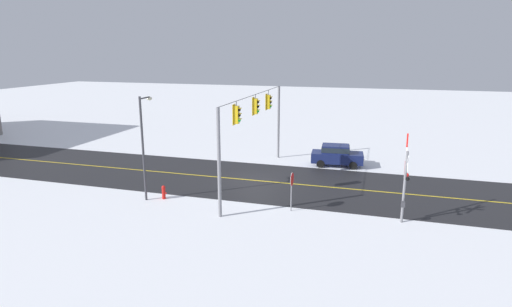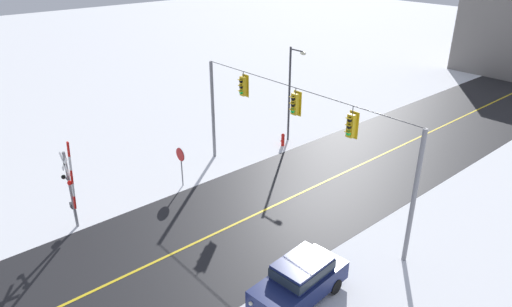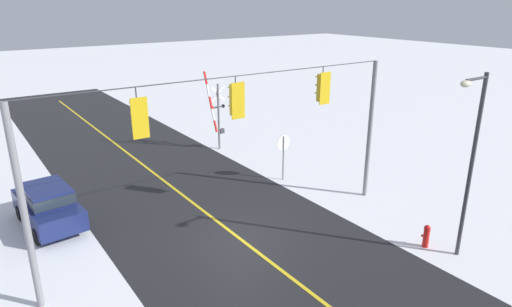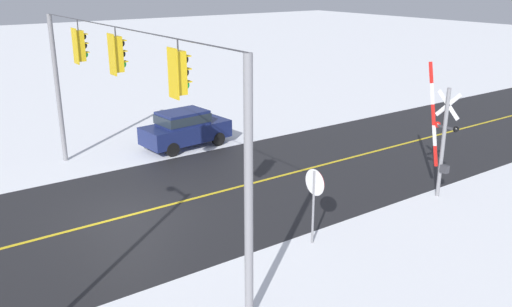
% 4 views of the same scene
% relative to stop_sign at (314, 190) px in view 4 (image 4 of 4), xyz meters
% --- Properties ---
extents(ground_plane, '(160.00, 160.00, 0.00)m').
position_rel_stop_sign_xyz_m(ground_plane, '(5.04, 3.70, -1.71)').
color(ground_plane, white).
extents(signal_span, '(14.20, 0.47, 6.22)m').
position_rel_stop_sign_xyz_m(signal_span, '(4.98, 3.69, 2.55)').
color(signal_span, gray).
rests_on(signal_span, ground).
extents(stop_sign, '(0.80, 0.09, 2.35)m').
position_rel_stop_sign_xyz_m(stop_sign, '(0.00, 0.00, 0.00)').
color(stop_sign, gray).
rests_on(stop_sign, ground).
extents(railroad_crossing, '(1.41, 0.31, 4.80)m').
position_rel_stop_sign_xyz_m(railroad_crossing, '(0.18, -6.14, 0.59)').
color(railroad_crossing, gray).
rests_on(railroad_crossing, ground).
extents(parked_car_navy, '(2.10, 4.31, 1.74)m').
position_rel_stop_sign_xyz_m(parked_car_navy, '(10.71, -1.48, -0.76)').
color(parked_car_navy, navy).
rests_on(parked_car_navy, ground).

